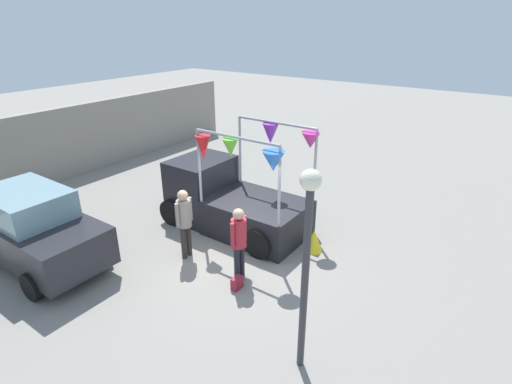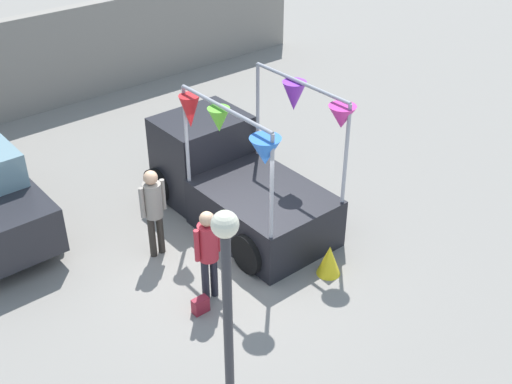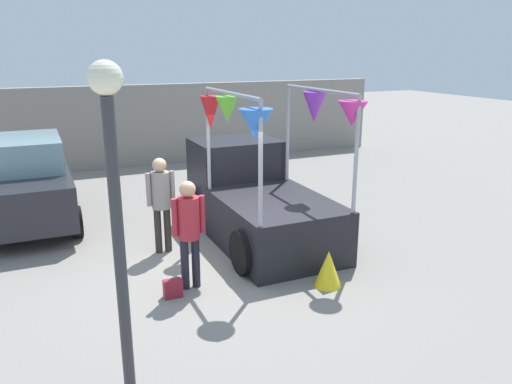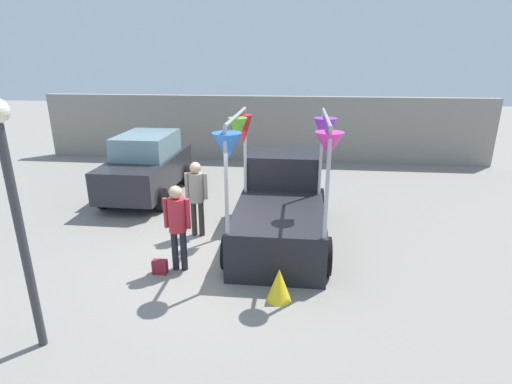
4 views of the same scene
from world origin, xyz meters
The scene contains 9 objects.
ground_plane centered at (0.00, 0.00, 0.00)m, with size 60.00×60.00×0.00m, color gray.
vendor_truck centered at (1.17, 1.30, 0.85)m, with size 2.35×4.11×3.00m.
parked_car centered at (-3.03, 3.82, 0.94)m, with size 1.88×4.00×1.88m.
person_customer centered at (-0.74, -0.58, 1.07)m, with size 0.53×0.34×1.76m.
person_vendor centered at (-0.78, 1.05, 1.10)m, with size 0.53×0.34×1.80m.
handbag centered at (-1.09, -0.78, 0.14)m, with size 0.28×0.16×0.28m, color maroon.
street_lamp centered at (-2.14, -2.96, 2.37)m, with size 0.32×0.32×3.59m.
brick_boundary_wall centered at (0.00, 8.63, 1.30)m, with size 18.00×0.36×2.60m, color gray.
folded_kite_bundle_sunflower centered at (1.28, -1.43, 0.30)m, with size 0.44×0.44×0.60m, color yellow.
Camera 3 is at (-2.76, -7.64, 3.67)m, focal length 35.00 mm.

